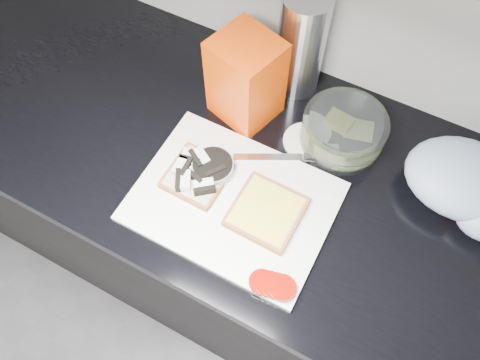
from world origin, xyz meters
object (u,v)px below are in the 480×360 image
object	(u,v)px
glass_bowl	(343,131)
bread_bag	(246,79)
cutting_board	(233,201)
steel_canister	(301,44)

from	to	relation	value
glass_bowl	bread_bag	distance (m)	0.24
bread_bag	glass_bowl	bearing A→B (deg)	21.53
glass_bowl	cutting_board	bearing A→B (deg)	-119.08
cutting_board	glass_bowl	xyz separation A→B (m)	(0.14, 0.25, 0.03)
cutting_board	steel_canister	world-z (taller)	steel_canister
bread_bag	steel_canister	distance (m)	0.15
glass_bowl	bread_bag	xyz separation A→B (m)	(-0.23, -0.02, 0.07)
glass_bowl	steel_canister	bearing A→B (deg)	146.28
cutting_board	steel_canister	xyz separation A→B (m)	(-0.02, 0.35, 0.12)
steel_canister	glass_bowl	bearing A→B (deg)	-33.72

